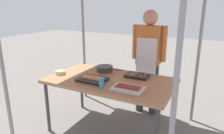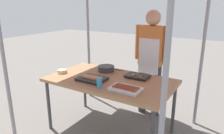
{
  "view_description": "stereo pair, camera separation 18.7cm",
  "coord_description": "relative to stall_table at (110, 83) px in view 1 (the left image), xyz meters",
  "views": [
    {
      "loc": [
        1.19,
        -2.25,
        1.67
      ],
      "look_at": [
        0.0,
        0.05,
        0.9
      ],
      "focal_mm": 33.87,
      "sensor_mm": 36.0,
      "label": 1
    },
    {
      "loc": [
        1.35,
        -2.16,
        1.67
      ],
      "look_at": [
        0.0,
        0.05,
        0.9
      ],
      "focal_mm": 33.87,
      "sensor_mm": 36.0,
      "label": 2
    }
  ],
  "objects": [
    {
      "name": "drink_cup_near_edge",
      "position": [
        0.05,
        -0.31,
        0.11
      ],
      "size": [
        0.06,
        0.06,
        0.12
      ],
      "primitive_type": "cylinder",
      "color": "#338CBF",
      "rests_on": "stall_table"
    },
    {
      "name": "tray_pork_links",
      "position": [
        -0.18,
        -0.15,
        0.07
      ],
      "size": [
        0.35,
        0.27,
        0.06
      ],
      "color": "black",
      "rests_on": "stall_table"
    },
    {
      "name": "tray_grilled_sausages",
      "position": [
        0.35,
        -0.23,
        0.07
      ],
      "size": [
        0.35,
        0.23,
        0.05
      ],
      "color": "silver",
      "rests_on": "stall_table"
    },
    {
      "name": "vendor_woman",
      "position": [
        0.26,
        0.73,
        0.25
      ],
      "size": [
        0.52,
        0.23,
        1.6
      ],
      "rotation": [
        0.0,
        0.0,
        3.14
      ],
      "color": "#333842",
      "rests_on": "ground"
    },
    {
      "name": "ground_plane",
      "position": [
        0.0,
        0.0,
        -0.7
      ],
      "size": [
        18.0,
        18.0,
        0.0
      ],
      "primitive_type": "plane",
      "color": "#66605B"
    },
    {
      "name": "tray_meat_skewers",
      "position": [
        0.28,
        0.24,
        0.07
      ],
      "size": [
        0.31,
        0.22,
        0.04
      ],
      "color": "black",
      "rests_on": "stall_table"
    },
    {
      "name": "cooking_wok",
      "position": [
        -0.23,
        0.26,
        0.09
      ],
      "size": [
        0.4,
        0.24,
        0.08
      ],
      "color": "#38383A",
      "rests_on": "stall_table"
    },
    {
      "name": "condiment_bowl",
      "position": [
        -0.7,
        -0.13,
        0.08
      ],
      "size": [
        0.13,
        0.13,
        0.05
      ],
      "primitive_type": "cylinder",
      "color": "#BFB28C",
      "rests_on": "stall_table"
    },
    {
      "name": "stall_table",
      "position": [
        0.0,
        0.0,
        0.0
      ],
      "size": [
        1.6,
        0.9,
        0.75
      ],
      "color": "#9E724C",
      "rests_on": "ground"
    }
  ]
}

